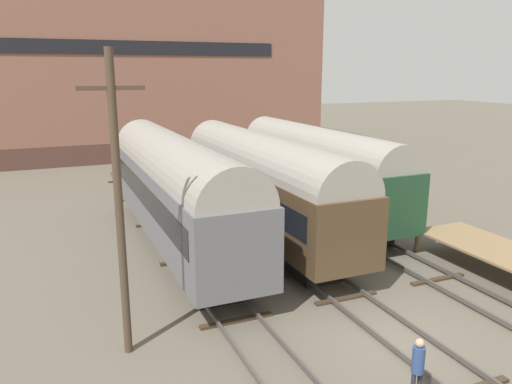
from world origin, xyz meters
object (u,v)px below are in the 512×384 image
train_car_green (317,166)px  utility_pole (119,205)px  train_car_grey (175,185)px  person_worker (418,364)px  train_car_brown (262,180)px

train_car_green → utility_pole: utility_pole is taller
train_car_green → train_car_grey: bearing=-166.9°
train_car_grey → person_worker: 14.14m
train_car_green → utility_pole: 16.36m
train_car_brown → person_worker: size_ratio=8.98×
utility_pole → train_car_green: bearing=40.0°
train_car_grey → person_worker: train_car_grey is taller
train_car_brown → train_car_green: train_car_brown is taller
train_car_green → person_worker: 17.00m
train_car_brown → person_worker: bearing=-96.9°
train_car_grey → person_worker: bearing=-78.6°
train_car_green → person_worker: train_car_green is taller
person_worker → train_car_grey: bearing=101.4°
train_car_green → person_worker: bearing=-110.9°
train_car_brown → utility_pole: size_ratio=1.81×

